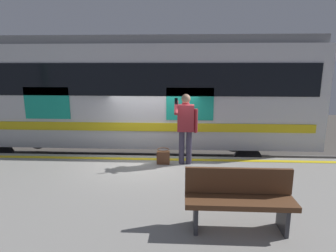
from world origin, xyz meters
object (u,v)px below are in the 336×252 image
object	(u,v)px
train_carriage	(127,90)
handbag	(163,157)
passenger	(186,123)
bench	(239,197)

from	to	relation	value
train_carriage	handbag	world-z (taller)	train_carriage
train_carriage	passenger	world-z (taller)	train_carriage
train_carriage	passenger	size ratio (longest dim) A/B	6.70
train_carriage	passenger	bearing A→B (deg)	128.00
passenger	bench	world-z (taller)	passenger
train_carriage	bench	size ratio (longest dim) A/B	7.27
passenger	train_carriage	bearing A→B (deg)	-52.00
passenger	handbag	bearing A→B (deg)	5.90
train_carriage	passenger	distance (m)	3.18
train_carriage	passenger	xyz separation A→B (m)	(-1.92, 2.46, -0.58)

